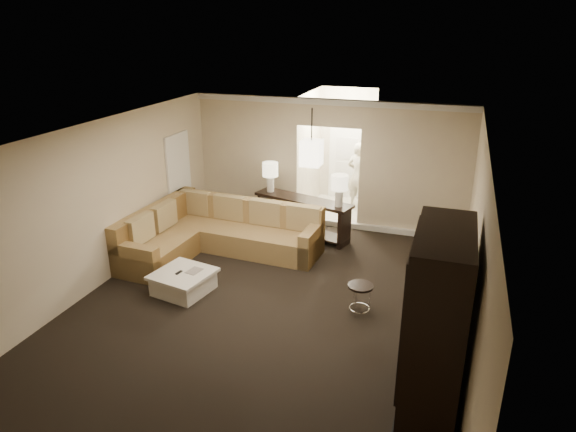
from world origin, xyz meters
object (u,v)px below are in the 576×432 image
(armoire, at_px, (435,326))
(person, at_px, (359,172))
(sectional_sofa, at_px, (215,234))
(drink_table, at_px, (360,293))
(coffee_table, at_px, (184,282))
(console_table, at_px, (303,214))

(armoire, xyz_separation_m, person, (-2.16, 6.49, -0.17))
(person, bearing_deg, sectional_sofa, 74.51)
(armoire, height_order, drink_table, armoire)
(sectional_sofa, relative_size, person, 1.86)
(coffee_table, bearing_deg, sectional_sofa, 97.07)
(armoire, bearing_deg, person, 108.40)
(person, bearing_deg, coffee_table, 85.43)
(armoire, distance_m, drink_table, 2.20)
(armoire, height_order, person, armoire)
(coffee_table, xyz_separation_m, armoire, (4.11, -1.46, 0.89))
(console_table, bearing_deg, drink_table, -41.46)
(armoire, bearing_deg, coffee_table, 160.48)
(sectional_sofa, distance_m, armoire, 5.33)
(armoire, xyz_separation_m, drink_table, (-1.16, 1.73, -0.72))
(coffee_table, xyz_separation_m, console_table, (1.20, 2.95, 0.31))
(console_table, xyz_separation_m, armoire, (2.91, -4.41, 0.57))
(coffee_table, relative_size, console_table, 0.47)
(coffee_table, bearing_deg, console_table, 67.83)
(console_table, bearing_deg, person, 85.45)
(sectional_sofa, bearing_deg, armoire, -32.25)
(coffee_table, relative_size, person, 0.58)
(sectional_sofa, height_order, drink_table, sectional_sofa)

